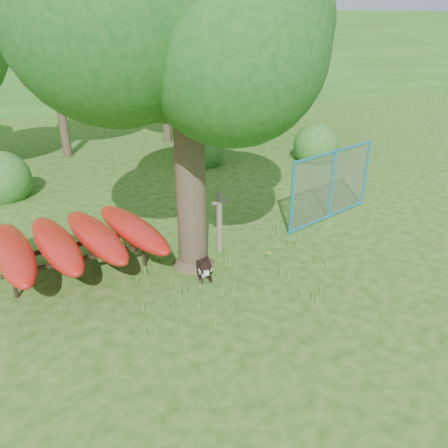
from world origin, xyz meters
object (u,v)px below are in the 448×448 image
object	(u,v)px
oak_tree	(182,4)
kayak_rack	(76,240)
fence_section	(332,185)
husky_dog	(203,265)

from	to	relation	value
oak_tree	kayak_rack	world-z (taller)	oak_tree
fence_section	oak_tree	bearing A→B (deg)	174.40
oak_tree	husky_dog	xyz separation A→B (m)	(0.15, -0.48, -5.17)
kayak_rack	fence_section	xyz separation A→B (m)	(6.82, 0.86, 0.18)
oak_tree	husky_dog	distance (m)	5.19
fence_section	husky_dog	bearing A→B (deg)	-179.29
oak_tree	kayak_rack	distance (m)	5.16
oak_tree	kayak_rack	xyz separation A→B (m)	(-2.41, 0.38, -4.54)
husky_dog	kayak_rack	bearing A→B (deg)	170.43
kayak_rack	husky_dog	world-z (taller)	kayak_rack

